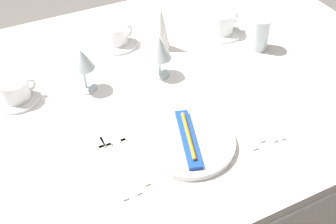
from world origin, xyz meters
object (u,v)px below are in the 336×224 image
(fork_inner, at_px, (118,161))
(wine_glass_right, at_px, (159,49))
(dinner_plate, at_px, (188,142))
(dinner_knife, at_px, (234,123))
(toothbrush_package, at_px, (188,138))
(coffee_cup_right, at_px, (15,89))
(spoon_tea, at_px, (256,107))
(spoon_dessert, at_px, (249,112))
(spoon_soup, at_px, (236,112))
(wine_glass_left, at_px, (82,61))
(napkin_folded, at_px, (161,28))
(coffee_cup_left, at_px, (223,22))
(fork_salad, at_px, (109,164))
(fork_outer, at_px, (131,154))
(coffee_cup_far, at_px, (117,34))
(drink_tumbler, at_px, (259,36))

(fork_inner, relative_size, wine_glass_right, 1.57)
(dinner_plate, relative_size, dinner_knife, 1.08)
(toothbrush_package, xyz_separation_m, coffee_cup_right, (-0.37, 0.39, 0.01))
(dinner_knife, distance_m, wine_glass_right, 0.32)
(spoon_tea, relative_size, coffee_cup_right, 2.15)
(dinner_plate, distance_m, spoon_dessert, 0.22)
(dinner_knife, relative_size, spoon_soup, 1.10)
(wine_glass_left, distance_m, napkin_folded, 0.32)
(spoon_dessert, relative_size, wine_glass_left, 1.47)
(coffee_cup_left, height_order, wine_glass_right, wine_glass_right)
(toothbrush_package, distance_m, fork_salad, 0.22)
(fork_outer, bearing_deg, napkin_folded, 55.27)
(spoon_tea, distance_m, wine_glass_left, 0.53)
(wine_glass_left, bearing_deg, toothbrush_package, -64.30)
(fork_outer, distance_m, spoon_dessert, 0.37)
(dinner_plate, xyz_separation_m, coffee_cup_far, (0.01, 0.54, 0.03))
(toothbrush_package, height_order, dinner_knife, toothbrush_package)
(coffee_cup_left, height_order, coffee_cup_far, coffee_cup_left)
(dinner_plate, height_order, fork_inner, dinner_plate)
(toothbrush_package, relative_size, fork_salad, 0.95)
(toothbrush_package, height_order, coffee_cup_left, coffee_cup_left)
(coffee_cup_left, relative_size, coffee_cup_far, 1.11)
(dinner_knife, distance_m, wine_glass_left, 0.47)
(toothbrush_package, height_order, spoon_soup, toothbrush_package)
(wine_glass_right, bearing_deg, napkin_folded, 62.32)
(coffee_cup_right, bearing_deg, drink_tumbler, -6.08)
(toothbrush_package, distance_m, coffee_cup_far, 0.54)
(drink_tumbler, bearing_deg, spoon_soup, -134.92)
(spoon_tea, height_order, coffee_cup_far, coffee_cup_far)
(fork_inner, bearing_deg, wine_glass_left, 86.42)
(coffee_cup_far, bearing_deg, fork_salad, -113.63)
(spoon_soup, xyz_separation_m, coffee_cup_right, (-0.55, 0.34, 0.04))
(dinner_knife, xyz_separation_m, wine_glass_left, (-0.32, 0.33, 0.10))
(spoon_dessert, distance_m, wine_glass_right, 0.33)
(fork_outer, xyz_separation_m, wine_glass_left, (-0.02, 0.32, 0.10))
(napkin_folded, bearing_deg, coffee_cup_left, -3.02)
(fork_outer, height_order, drink_tumbler, drink_tumbler)
(dinner_plate, bearing_deg, coffee_cup_far, 88.96)
(fork_inner, xyz_separation_m, wine_glass_right, (0.25, 0.28, 0.10))
(dinner_knife, distance_m, spoon_dessert, 0.07)
(fork_salad, distance_m, spoon_soup, 0.40)
(fork_salad, relative_size, spoon_soup, 1.05)
(fork_salad, bearing_deg, wine_glass_left, 82.12)
(dinner_plate, height_order, fork_outer, dinner_plate)
(dinner_plate, relative_size, spoon_dessert, 1.20)
(fork_outer, xyz_separation_m, coffee_cup_right, (-0.22, 0.35, 0.04))
(dinner_plate, height_order, wine_glass_left, wine_glass_left)
(drink_tumbler, bearing_deg, toothbrush_package, -145.32)
(coffee_cup_far, xyz_separation_m, napkin_folded, (0.13, -0.09, 0.04))
(dinner_knife, bearing_deg, spoon_soup, 49.01)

